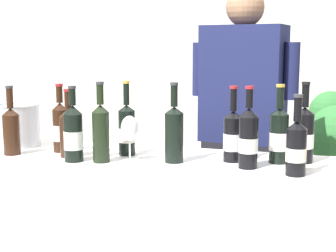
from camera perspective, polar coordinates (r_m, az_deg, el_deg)
name	(u,v)px	position (r m, az deg, el deg)	size (l,w,h in m)	color
wall_back	(238,50)	(4.75, 7.97, 8.54)	(8.00, 0.10, 2.80)	beige
wine_bottle_0	(127,129)	(2.32, -4.70, -0.39)	(0.08, 0.08, 0.34)	black
wine_bottle_1	(69,131)	(2.32, -11.20, -0.55)	(0.08, 0.08, 0.31)	black
wine_bottle_2	(304,134)	(2.23, 15.16, -0.90)	(0.09, 0.09, 0.35)	black
wine_bottle_3	(11,129)	(2.43, -17.37, -0.31)	(0.08, 0.08, 0.32)	black
wine_bottle_4	(60,127)	(2.43, -12.11, -0.10)	(0.07, 0.07, 0.32)	black
wine_bottle_5	(279,135)	(2.20, 12.47, -1.03)	(0.08, 0.08, 0.34)	black
wine_bottle_6	(248,138)	(2.08, 9.11, -1.33)	(0.08, 0.08, 0.34)	black
wine_bottle_7	(296,147)	(2.00, 14.35, -2.35)	(0.08, 0.08, 0.32)	black
wine_bottle_8	(73,134)	(2.22, -10.70, -0.87)	(0.08, 0.08, 0.33)	black
wine_bottle_9	(101,131)	(2.18, -7.64, -0.54)	(0.07, 0.07, 0.35)	black
wine_bottle_10	(233,136)	(2.20, 7.37, -1.13)	(0.08, 0.08, 0.33)	black
wine_bottle_11	(174,132)	(2.16, 0.69, -0.70)	(0.08, 0.08, 0.35)	black
wine_glass	(130,130)	(2.18, -4.38, -0.49)	(0.08, 0.08, 0.20)	silver
ice_bucket	(18,125)	(2.62, -16.64, 0.14)	(0.22, 0.22, 0.22)	silver
person_server	(242,151)	(2.85, 8.38, -2.87)	(0.60, 0.30, 1.74)	black
potted_shrub	(328,154)	(3.46, 17.72, -3.02)	(0.53, 0.58, 1.14)	brown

